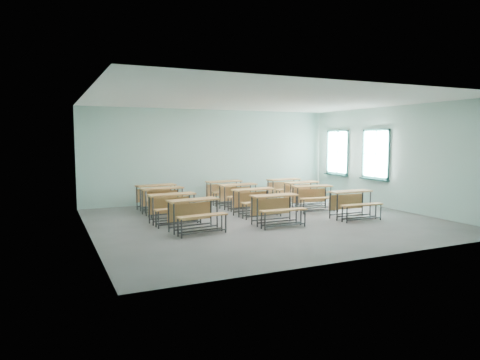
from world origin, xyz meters
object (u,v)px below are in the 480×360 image
at_px(desk_unit_r0c2, 353,200).
at_px(desk_unit_r3c0, 157,193).
at_px(desk_unit_r2c0, 164,197).
at_px(desk_unit_r1c2, 314,194).
at_px(desk_unit_r3c1, 225,188).
at_px(desk_unit_r1c1, 255,198).
at_px(desk_unit_r2c2, 303,190).
at_px(desk_unit_r3c2, 286,186).
at_px(desk_unit_r0c1, 276,205).
at_px(desk_unit_r0c0, 195,210).
at_px(desk_unit_r2c1, 240,192).
at_px(desk_unit_r1c0, 173,204).

xyz_separation_m(desk_unit_r0c2, desk_unit_r3c0, (-4.51, 3.76, 0.00)).
relative_size(desk_unit_r2c0, desk_unit_r3c0, 1.00).
height_order(desk_unit_r1c2, desk_unit_r2c0, same).
bearing_deg(desk_unit_r3c1, desk_unit_r2c0, -158.02).
relative_size(desk_unit_r0c2, desk_unit_r3c0, 0.94).
xyz_separation_m(desk_unit_r1c1, desk_unit_r3c1, (0.10, 2.46, 0.00)).
xyz_separation_m(desk_unit_r2c2, desk_unit_r3c2, (-0.01, 1.12, 0.00)).
bearing_deg(desk_unit_r0c2, desk_unit_r0c1, 177.51).
height_order(desk_unit_r0c2, desk_unit_r2c2, same).
height_order(desk_unit_r0c0, desk_unit_r1c1, same).
bearing_deg(desk_unit_r0c2, desk_unit_r0c0, 177.72).
relative_size(desk_unit_r0c0, desk_unit_r2c0, 1.00).
height_order(desk_unit_r1c2, desk_unit_r2c2, same).
bearing_deg(desk_unit_r0c2, desk_unit_r3c0, 141.10).
xyz_separation_m(desk_unit_r0c2, desk_unit_r2c1, (-2.11, 2.88, 0.00)).
bearing_deg(desk_unit_r2c2, desk_unit_r1c2, -114.31).
xyz_separation_m(desk_unit_r0c1, desk_unit_r1c0, (-2.33, 1.30, 0.00)).
bearing_deg(desk_unit_r1c2, desk_unit_r2c1, 150.80).
xyz_separation_m(desk_unit_r2c0, desk_unit_r3c0, (0.02, 0.87, 0.00)).
distance_m(desk_unit_r3c0, desk_unit_r3c1, 2.41).
height_order(desk_unit_r1c0, desk_unit_r2c0, same).
relative_size(desk_unit_r0c1, desk_unit_r3c2, 0.97).
xyz_separation_m(desk_unit_r0c2, desk_unit_r3c2, (0.10, 3.76, 0.00)).
xyz_separation_m(desk_unit_r1c2, desk_unit_r3c0, (-4.27, 2.24, 0.00)).
bearing_deg(desk_unit_r3c0, desk_unit_r3c1, -0.84).
height_order(desk_unit_r3c0, desk_unit_r3c2, same).
relative_size(desk_unit_r1c1, desk_unit_r3c1, 1.01).
height_order(desk_unit_r0c0, desk_unit_r1c2, same).
distance_m(desk_unit_r0c0, desk_unit_r1c1, 2.61).
distance_m(desk_unit_r0c2, desk_unit_r2c0, 5.38).
relative_size(desk_unit_r0c0, desk_unit_r2c1, 1.01).
height_order(desk_unit_r1c0, desk_unit_r3c1, same).
relative_size(desk_unit_r2c0, desk_unit_r2c2, 1.00).
bearing_deg(desk_unit_r2c2, desk_unit_r3c2, 83.82).
distance_m(desk_unit_r0c2, desk_unit_r1c2, 1.55).
xyz_separation_m(desk_unit_r1c2, desk_unit_r2c1, (-1.86, 1.35, 0.00)).
distance_m(desk_unit_r0c1, desk_unit_r2c1, 2.75).
xyz_separation_m(desk_unit_r0c0, desk_unit_r1c2, (4.22, 1.28, 0.00)).
xyz_separation_m(desk_unit_r2c0, desk_unit_r2c2, (4.64, -0.25, 0.00)).
distance_m(desk_unit_r1c2, desk_unit_r2c0, 4.50).
bearing_deg(desk_unit_r0c0, desk_unit_r3c1, 51.41).
height_order(desk_unit_r1c0, desk_unit_r2c1, same).
height_order(desk_unit_r2c2, desk_unit_r3c2, same).
distance_m(desk_unit_r3c0, desk_unit_r3c2, 4.61).
bearing_deg(desk_unit_r1c0, desk_unit_r0c2, -21.34).
distance_m(desk_unit_r2c1, desk_unit_r2c2, 2.23).
distance_m(desk_unit_r2c0, desk_unit_r3c2, 4.71).
xyz_separation_m(desk_unit_r1c2, desk_unit_r2c0, (-4.29, 1.37, 0.00)).
bearing_deg(desk_unit_r3c0, desk_unit_r3c2, -6.91).
height_order(desk_unit_r0c2, desk_unit_r3c1, same).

